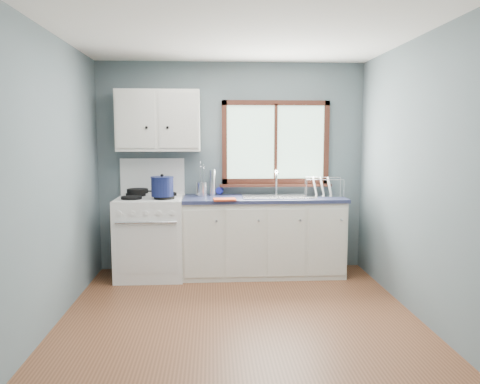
{
  "coord_description": "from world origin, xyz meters",
  "views": [
    {
      "loc": [
        -0.24,
        -3.88,
        1.62
      ],
      "look_at": [
        0.05,
        0.9,
        1.05
      ],
      "focal_mm": 35.0,
      "sensor_mm": 36.0,
      "label": 1
    }
  ],
  "objects": [
    {
      "name": "stockpot",
      "position": [
        -0.79,
        1.32,
        1.07
      ],
      "size": [
        0.31,
        0.31,
        0.25
      ],
      "rotation": [
        0.0,
        0.0,
        -0.24
      ],
      "color": "#131A48",
      "rests_on": "gas_range"
    },
    {
      "name": "base_cabinets",
      "position": [
        0.36,
        1.49,
        0.41
      ],
      "size": [
        1.85,
        0.6,
        0.88
      ],
      "color": "silver",
      "rests_on": "floor"
    },
    {
      "name": "skillet",
      "position": [
        -1.11,
        1.63,
        0.98
      ],
      "size": [
        0.39,
        0.28,
        0.05
      ],
      "rotation": [
        0.0,
        0.0,
        -0.16
      ],
      "color": "black",
      "rests_on": "gas_range"
    },
    {
      "name": "countertop",
      "position": [
        0.36,
        1.49,
        0.9
      ],
      "size": [
        1.89,
        0.64,
        0.04
      ],
      "primitive_type": "cube",
      "color": "#202544",
      "rests_on": "base_cabinets"
    },
    {
      "name": "wall_front",
      "position": [
        0.0,
        -1.81,
        1.25
      ],
      "size": [
        3.2,
        0.02,
        2.5
      ],
      "primitive_type": "cube",
      "color": "slate",
      "rests_on": "ground"
    },
    {
      "name": "gas_range",
      "position": [
        -0.95,
        1.47,
        0.49
      ],
      "size": [
        0.76,
        0.69,
        1.36
      ],
      "color": "white",
      "rests_on": "floor"
    },
    {
      "name": "thermos",
      "position": [
        -0.23,
        1.65,
        1.08
      ],
      "size": [
        0.08,
        0.08,
        0.31
      ],
      "primitive_type": "cylinder",
      "rotation": [
        0.0,
        0.0,
        0.1
      ],
      "color": "silver",
      "rests_on": "countertop"
    },
    {
      "name": "utensil_crock",
      "position": [
        -0.36,
        1.62,
        1.01
      ],
      "size": [
        0.17,
        0.17,
        0.42
      ],
      "rotation": [
        0.0,
        0.0,
        -0.36
      ],
      "color": "silver",
      "rests_on": "countertop"
    },
    {
      "name": "ceiling",
      "position": [
        0.0,
        0.0,
        2.51
      ],
      "size": [
        3.2,
        3.6,
        0.02
      ],
      "primitive_type": "cube",
      "color": "white",
      "rests_on": "wall_back"
    },
    {
      "name": "sink",
      "position": [
        0.54,
        1.49,
        0.86
      ],
      "size": [
        0.84,
        0.46,
        0.44
      ],
      "color": "silver",
      "rests_on": "countertop"
    },
    {
      "name": "soap_bottle",
      "position": [
        -0.15,
        1.75,
        1.04
      ],
      "size": [
        0.11,
        0.11,
        0.24
      ],
      "primitive_type": "imported",
      "rotation": [
        0.0,
        0.0,
        -0.2
      ],
      "color": "#242CBE",
      "rests_on": "countertop"
    },
    {
      "name": "wall_right",
      "position": [
        1.61,
        0.0,
        1.25
      ],
      "size": [
        0.02,
        3.6,
        2.5
      ],
      "primitive_type": "cube",
      "color": "slate",
      "rests_on": "ground"
    },
    {
      "name": "floor",
      "position": [
        0.0,
        0.0,
        -0.01
      ],
      "size": [
        3.2,
        3.6,
        0.02
      ],
      "primitive_type": "cube",
      "color": "brown",
      "rests_on": "ground"
    },
    {
      "name": "wall_left",
      "position": [
        -1.61,
        0.0,
        1.25
      ],
      "size": [
        0.02,
        3.6,
        2.5
      ],
      "primitive_type": "cube",
      "color": "slate",
      "rests_on": "ground"
    },
    {
      "name": "dish_rack",
      "position": [
        1.06,
        1.51,
        0.98
      ],
      "size": [
        0.49,
        0.4,
        0.23
      ],
      "rotation": [
        0.0,
        0.0,
        -0.15
      ],
      "color": "silver",
      "rests_on": "countertop"
    },
    {
      "name": "window",
      "position": [
        0.54,
        1.77,
        1.48
      ],
      "size": [
        1.36,
        0.1,
        1.03
      ],
      "color": "#9EC6A8",
      "rests_on": "wall_back"
    },
    {
      "name": "dish_towel",
      "position": [
        -0.1,
        1.24,
        0.93
      ],
      "size": [
        0.26,
        0.2,
        0.02
      ],
      "primitive_type": "cube",
      "rotation": [
        0.0,
        0.0,
        0.07
      ],
      "color": "#D44824",
      "rests_on": "countertop"
    },
    {
      "name": "upper_cabinets",
      "position": [
        -0.85,
        1.63,
        1.8
      ],
      "size": [
        0.95,
        0.35,
        0.7
      ],
      "color": "silver",
      "rests_on": "wall_back"
    },
    {
      "name": "wall_back",
      "position": [
        0.0,
        1.81,
        1.25
      ],
      "size": [
        3.2,
        0.02,
        2.5
      ],
      "primitive_type": "cube",
      "color": "slate",
      "rests_on": "ground"
    }
  ]
}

